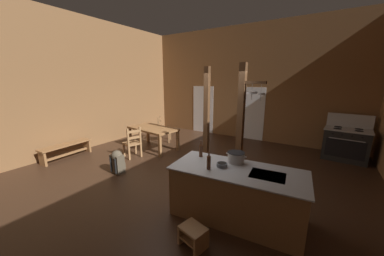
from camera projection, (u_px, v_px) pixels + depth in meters
The scene contains 19 objects.
ground_plane at pixel (186, 177), 5.12m from camera, with size 8.99×8.99×0.10m, color #382316.
wall_back at pixel (245, 84), 8.03m from camera, with size 8.99×0.14×4.34m, color brown.
wall_left at pixel (81, 85), 6.78m from camera, with size 0.14×8.99×4.34m, color brown.
glazed_door_back_left at pixel (203, 110), 9.19m from camera, with size 1.00×0.01×2.05m, color white.
glazed_panel_back_right at pixel (253, 114), 8.02m from camera, with size 0.84×0.01×2.05m, color white.
kitchen_island at pixel (236, 194), 3.48m from camera, with size 2.24×1.15×0.89m.
stove_range at pixel (346, 144), 6.06m from camera, with size 1.21×0.91×1.32m.
support_post_with_pot_rack at pixel (242, 120), 4.69m from camera, with size 0.59×0.24×2.69m.
support_post_center at pixel (207, 114), 5.94m from camera, with size 0.14×0.14×2.69m.
step_stool at pixel (193, 235), 2.91m from camera, with size 0.42×0.36×0.30m.
dining_table at pixel (153, 130), 6.98m from camera, with size 1.81×1.12×0.74m.
ladderback_chair_near_window at pixel (163, 130), 7.90m from camera, with size 0.60×0.60×0.95m.
ladderback_chair_by_post at pixel (133, 143), 6.24m from camera, with size 0.55×0.55×0.95m.
bench_along_left_wall at pixel (66, 148), 6.20m from camera, with size 0.45×1.48×0.44m.
backpack at pixel (117, 161), 5.20m from camera, with size 0.33×0.32×0.60m.
stockpot_on_counter at pixel (236, 157), 3.64m from camera, with size 0.37×0.30×0.19m.
mixing_bowl_on_counter at pixel (222, 165), 3.47m from camera, with size 0.18×0.18×0.07m.
bottle_tall_on_counter at pixel (201, 150), 3.91m from camera, with size 0.07×0.07×0.32m.
bottle_short_on_counter at pixel (209, 162), 3.36m from camera, with size 0.07×0.07×0.30m.
Camera 1 is at (2.63, -3.89, 2.32)m, focal length 19.24 mm.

